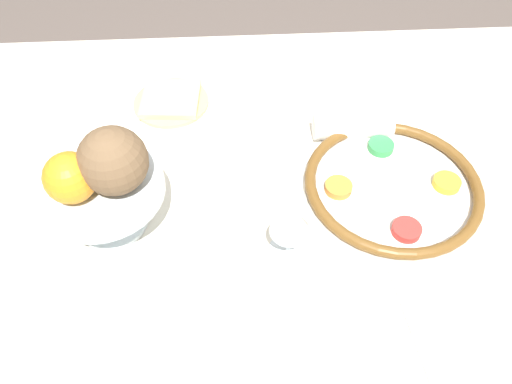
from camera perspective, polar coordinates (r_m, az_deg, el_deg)
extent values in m
plane|color=#564C47|center=(1.53, 7.32, -16.98)|extent=(8.00, 8.00, 0.00)
cube|color=silver|center=(1.22, 8.97, -10.45)|extent=(1.59, 1.01, 0.71)
cylinder|color=silver|center=(0.94, 15.21, 0.29)|extent=(0.32, 0.32, 0.01)
torus|color=brown|center=(0.92, 15.40, 0.89)|extent=(0.32, 0.32, 0.02)
cylinder|color=orange|center=(0.90, 9.40, 0.52)|extent=(0.05, 0.05, 0.01)
cylinder|color=red|center=(0.87, 16.82, -4.14)|extent=(0.05, 0.05, 0.01)
cylinder|color=gold|center=(0.96, 20.96, 1.00)|extent=(0.05, 0.05, 0.01)
cylinder|color=#33934C|center=(0.99, 14.08, 5.08)|extent=(0.05, 0.05, 0.01)
cylinder|color=silver|center=(0.83, 3.67, -6.76)|extent=(0.07, 0.07, 0.00)
cylinder|color=silver|center=(0.80, 3.78, -5.58)|extent=(0.01, 0.01, 0.06)
cone|color=silver|center=(0.76, 4.00, -3.11)|extent=(0.06, 0.06, 0.06)
cylinder|color=silver|center=(0.89, -15.97, -3.23)|extent=(0.12, 0.12, 0.01)
cylinder|color=silver|center=(0.86, -16.53, -1.64)|extent=(0.03, 0.03, 0.07)
cylinder|color=silver|center=(0.83, -17.30, 0.55)|extent=(0.20, 0.20, 0.03)
sphere|color=orange|center=(0.78, -20.47, 1.53)|extent=(0.08, 0.08, 0.08)
sphere|color=brown|center=(0.76, -16.03, 3.44)|extent=(0.10, 0.10, 0.10)
cylinder|color=tan|center=(1.09, -9.66, 10.06)|extent=(0.16, 0.16, 0.01)
cube|color=#D1B784|center=(1.08, -9.73, 10.47)|extent=(0.13, 0.13, 0.01)
cylinder|color=white|center=(1.01, 10.99, 7.38)|extent=(0.16, 0.05, 0.05)
cube|color=silver|center=(0.80, 17.76, -14.46)|extent=(0.04, 0.19, 0.01)
cube|color=silver|center=(0.79, 15.64, -14.73)|extent=(0.04, 0.19, 0.01)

